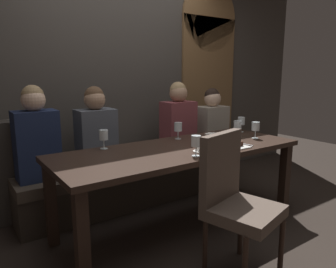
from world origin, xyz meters
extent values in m
plane|color=black|center=(0.00, 0.00, 0.00)|extent=(9.00, 9.00, 0.00)
cube|color=#423D38|center=(0.00, 1.22, 1.50)|extent=(6.00, 0.12, 3.00)
cube|color=brown|center=(1.35, 1.15, 1.05)|extent=(0.90, 0.05, 2.10)
cylinder|color=brown|center=(1.35, 1.15, 2.10)|extent=(0.90, 0.05, 0.90)
cube|color=black|center=(-1.03, -0.35, 0.35)|extent=(0.08, 0.08, 0.69)
cube|color=black|center=(1.03, -0.35, 0.35)|extent=(0.08, 0.08, 0.69)
cube|color=black|center=(-1.03, 0.35, 0.35)|extent=(0.08, 0.08, 0.69)
cube|color=black|center=(1.03, 0.35, 0.35)|extent=(0.08, 0.08, 0.69)
cube|color=#302119|center=(0.00, 0.00, 0.72)|extent=(2.20, 0.84, 0.04)
cube|color=#312A23|center=(0.00, 0.70, 0.17)|extent=(2.50, 0.40, 0.35)
cube|color=#473D33|center=(0.00, 0.70, 0.40)|extent=(2.50, 0.44, 0.10)
cylinder|color=#302119|center=(0.11, -0.98, 0.21)|extent=(0.04, 0.04, 0.42)
cylinder|color=#302119|center=(-0.25, -0.62, 0.21)|extent=(0.04, 0.04, 0.42)
cylinder|color=#302119|center=(0.11, -0.62, 0.21)|extent=(0.04, 0.04, 0.42)
cube|color=brown|center=(-0.07, -0.80, 0.46)|extent=(0.53, 0.53, 0.08)
cube|color=brown|center=(-0.12, -0.62, 0.74)|extent=(0.44, 0.17, 0.48)
cube|color=#192342|center=(-1.02, 0.73, 0.75)|extent=(0.36, 0.24, 0.61)
sphere|color=#DBB293|center=(-1.02, 0.73, 1.15)|extent=(0.20, 0.20, 0.20)
sphere|color=#9E7F56|center=(-1.02, 0.74, 1.19)|extent=(0.18, 0.18, 0.18)
cube|color=#4C515B|center=(-0.47, 0.73, 0.74)|extent=(0.36, 0.24, 0.58)
sphere|color=tan|center=(-0.47, 0.73, 1.13)|extent=(0.20, 0.20, 0.20)
sphere|color=brown|center=(-0.47, 0.74, 1.16)|extent=(0.18, 0.18, 0.18)
cube|color=brown|center=(0.49, 0.68, 0.76)|extent=(0.36, 0.24, 0.61)
sphere|color=tan|center=(0.49, 0.68, 1.15)|extent=(0.20, 0.20, 0.20)
sphere|color=#9E7F56|center=(0.49, 0.69, 1.19)|extent=(0.18, 0.18, 0.18)
cube|color=#9E9384|center=(1.02, 0.70, 0.71)|extent=(0.36, 0.24, 0.53)
sphere|color=#DBB293|center=(1.02, 0.70, 1.07)|extent=(0.20, 0.20, 0.20)
sphere|color=black|center=(1.02, 0.71, 1.10)|extent=(0.18, 0.18, 0.18)
cylinder|color=silver|center=(-0.08, -0.30, 0.74)|extent=(0.06, 0.06, 0.00)
cylinder|color=silver|center=(-0.08, -0.30, 0.78)|extent=(0.01, 0.01, 0.07)
cylinder|color=silver|center=(-0.08, -0.30, 0.86)|extent=(0.08, 0.08, 0.08)
cylinder|color=silver|center=(0.84, -0.12, 0.74)|extent=(0.06, 0.06, 0.00)
cylinder|color=silver|center=(0.84, -0.12, 0.78)|extent=(0.01, 0.01, 0.07)
cylinder|color=silver|center=(0.84, -0.12, 0.86)|extent=(0.08, 0.08, 0.08)
cylinder|color=silver|center=(0.99, 0.20, 0.74)|extent=(0.06, 0.06, 0.00)
cylinder|color=silver|center=(0.99, 0.20, 0.78)|extent=(0.01, 0.01, 0.07)
cylinder|color=silver|center=(0.99, 0.20, 0.86)|extent=(0.08, 0.08, 0.08)
cylinder|color=silver|center=(0.20, 0.30, 0.74)|extent=(0.06, 0.06, 0.00)
cylinder|color=silver|center=(0.20, 0.30, 0.78)|extent=(0.01, 0.01, 0.07)
cylinder|color=silver|center=(0.20, 0.30, 0.86)|extent=(0.08, 0.08, 0.08)
cylinder|color=maroon|center=(0.20, 0.30, 0.84)|extent=(0.07, 0.07, 0.03)
cylinder|color=silver|center=(0.76, 0.04, 0.74)|extent=(0.06, 0.06, 0.00)
cylinder|color=silver|center=(0.76, 0.04, 0.78)|extent=(0.01, 0.01, 0.07)
cylinder|color=silver|center=(0.76, 0.04, 0.86)|extent=(0.08, 0.08, 0.08)
cylinder|color=maroon|center=(0.76, 0.04, 0.84)|extent=(0.07, 0.07, 0.03)
cylinder|color=silver|center=(-0.56, 0.34, 0.74)|extent=(0.06, 0.06, 0.00)
cylinder|color=silver|center=(-0.56, 0.34, 0.78)|extent=(0.01, 0.01, 0.07)
cylinder|color=silver|center=(-0.56, 0.34, 0.86)|extent=(0.08, 0.08, 0.08)
cylinder|color=white|center=(0.04, -0.22, 0.74)|extent=(0.12, 0.12, 0.01)
cylinder|color=white|center=(0.04, -0.22, 0.78)|extent=(0.06, 0.06, 0.06)
cylinder|color=brown|center=(0.04, -0.22, 0.80)|extent=(0.05, 0.05, 0.01)
cube|color=white|center=(0.40, -0.28, 0.74)|extent=(0.19, 0.19, 0.01)
cube|color=#381E14|center=(0.41, -0.28, 0.77)|extent=(0.08, 0.06, 0.04)
cube|color=silver|center=(0.54, -0.25, 0.74)|extent=(0.04, 0.17, 0.01)
cube|color=silver|center=(0.63, 0.29, 0.74)|extent=(0.14, 0.13, 0.01)
camera|label=1|loc=(-1.63, -2.12, 1.38)|focal=33.81mm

